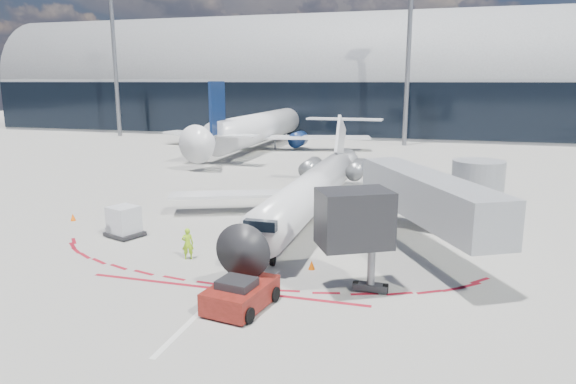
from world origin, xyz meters
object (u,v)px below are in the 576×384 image
(pushback_tug, at_px, (241,294))
(ramp_worker, at_px, (188,244))
(regional_jet, at_px, (314,188))
(uld_container, at_px, (124,222))

(pushback_tug, bearing_deg, ramp_worker, 144.44)
(regional_jet, relative_size, ramp_worker, 15.33)
(pushback_tug, relative_size, uld_container, 2.17)
(ramp_worker, bearing_deg, regional_jet, -137.47)
(regional_jet, distance_m, uld_container, 13.04)
(ramp_worker, bearing_deg, pushback_tug, 112.83)
(regional_jet, relative_size, uld_container, 10.67)
(pushback_tug, distance_m, uld_container, 13.38)
(pushback_tug, xyz_separation_m, ramp_worker, (-5.05, 5.07, 0.26))
(regional_jet, height_order, ramp_worker, regional_jet)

